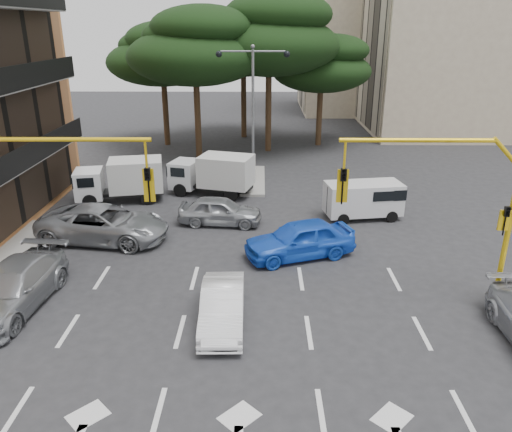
{
  "coord_description": "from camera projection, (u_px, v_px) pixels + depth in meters",
  "views": [
    {
      "loc": [
        0.52,
        -13.16,
        8.9
      ],
      "look_at": [
        0.29,
        5.89,
        1.6
      ],
      "focal_mm": 35.0,
      "sensor_mm": 36.0,
      "label": 1
    }
  ],
  "objects": [
    {
      "name": "pine_center",
      "position": [
        270.0,
        35.0,
        34.87
      ],
      "size": [
        9.98,
        9.98,
        11.16
      ],
      "color": "#382616",
      "rests_on": "ground"
    },
    {
      "name": "car_silver_wagon",
      "position": [
        13.0,
        288.0,
        16.59
      ],
      "size": [
        2.49,
        5.22,
        1.47
      ],
      "primitive_type": "imported",
      "rotation": [
        0.0,
        0.0,
        -0.09
      ],
      "color": "gray",
      "rests_on": "ground"
    },
    {
      "name": "car_silver_cross_a",
      "position": [
        104.0,
        224.0,
        21.8
      ],
      "size": [
        5.94,
        3.38,
        1.56
      ],
      "primitive_type": "imported",
      "rotation": [
        0.0,
        0.0,
        1.42
      ],
      "color": "gray",
      "rests_on": "ground"
    },
    {
      "name": "car_silver_cross_b",
      "position": [
        220.0,
        211.0,
        23.66
      ],
      "size": [
        4.06,
        1.93,
        1.34
      ],
      "primitive_type": "imported",
      "rotation": [
        0.0,
        0.0,
        1.48
      ],
      "color": "#999CA1",
      "rests_on": "ground"
    },
    {
      "name": "car_white_hatch",
      "position": [
        222.0,
        306.0,
        15.68
      ],
      "size": [
        1.43,
        3.83,
        1.25
      ],
      "primitive_type": "imported",
      "rotation": [
        0.0,
        0.0,
        0.03
      ],
      "color": "white",
      "rests_on": "ground"
    },
    {
      "name": "signal_mast_left",
      "position": [
        34.0,
        192.0,
        16.02
      ],
      "size": [
        5.79,
        0.37,
        6.0
      ],
      "color": "yellow",
      "rests_on": "ground"
    },
    {
      "name": "pine_left_far",
      "position": [
        163.0,
        54.0,
        37.32
      ],
      "size": [
        8.32,
        8.32,
        9.3
      ],
      "color": "#382616",
      "rests_on": "ground"
    },
    {
      "name": "pine_back",
      "position": [
        244.0,
        43.0,
        39.8
      ],
      "size": [
        9.15,
        9.15,
        10.23
      ],
      "color": "#382616",
      "rests_on": "ground"
    },
    {
      "name": "box_truck_b",
      "position": [
        212.0,
        175.0,
        27.65
      ],
      "size": [
        4.99,
        3.13,
        2.28
      ],
      "primitive_type": null,
      "rotation": [
        0.0,
        0.0,
        1.3
      ],
      "color": "silver",
      "rests_on": "ground"
    },
    {
      "name": "street_lamp_center",
      "position": [
        253.0,
        90.0,
        28.48
      ],
      "size": [
        4.16,
        0.36,
        7.77
      ],
      "color": "slate",
      "rests_on": "median_strip"
    },
    {
      "name": "car_blue_compact",
      "position": [
        300.0,
        239.0,
        20.26
      ],
      "size": [
        4.85,
        3.2,
        1.54
      ],
      "primitive_type": "imported",
      "rotation": [
        0.0,
        0.0,
        -1.24
      ],
      "color": "blue",
      "rests_on": "ground"
    },
    {
      "name": "pine_right",
      "position": [
        322.0,
        63.0,
        37.43
      ],
      "size": [
        7.49,
        7.49,
        8.37
      ],
      "color": "#382616",
      "rests_on": "ground"
    },
    {
      "name": "box_truck_a",
      "position": [
        121.0,
        181.0,
        26.6
      ],
      "size": [
        4.9,
        2.8,
        2.27
      ],
      "primitive_type": null,
      "rotation": [
        0.0,
        0.0,
        1.77
      ],
      "color": "white",
      "rests_on": "ground"
    },
    {
      "name": "ground",
      "position": [
        244.0,
        332.0,
        15.48
      ],
      "size": [
        120.0,
        120.0,
        0.0
      ],
      "primitive_type": "plane",
      "color": "#28282B",
      "rests_on": "ground"
    },
    {
      "name": "signal_mast_right",
      "position": [
        459.0,
        194.0,
        15.87
      ],
      "size": [
        5.79,
        0.37,
        6.0
      ],
      "color": "yellow",
      "rests_on": "ground"
    },
    {
      "name": "median_strip",
      "position": [
        253.0,
        180.0,
        30.39
      ],
      "size": [
        1.4,
        6.0,
        0.15
      ],
      "primitive_type": "cube",
      "color": "gray",
      "rests_on": "ground"
    },
    {
      "name": "pine_left_near",
      "position": [
        195.0,
        46.0,
        33.3
      ],
      "size": [
        9.15,
        9.15,
        10.23
      ],
      "color": "#382616",
      "rests_on": "ground"
    },
    {
      "name": "van_white",
      "position": [
        363.0,
        200.0,
        24.34
      ],
      "size": [
        3.85,
        2.2,
        1.82
      ],
      "primitive_type": null,
      "rotation": [
        0.0,
        0.0,
        -1.41
      ],
      "color": "silver",
      "rests_on": "ground"
    },
    {
      "name": "apartment_beige_far",
      "position": [
        378.0,
        31.0,
        53.43
      ],
      "size": [
        16.2,
        12.15,
        16.7
      ],
      "color": "tan",
      "rests_on": "ground"
    },
    {
      "name": "apartment_beige_near",
      "position": [
        494.0,
        20.0,
        41.8
      ],
      "size": [
        20.2,
        12.15,
        18.7
      ],
      "color": "tan",
      "rests_on": "ground"
    }
  ]
}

